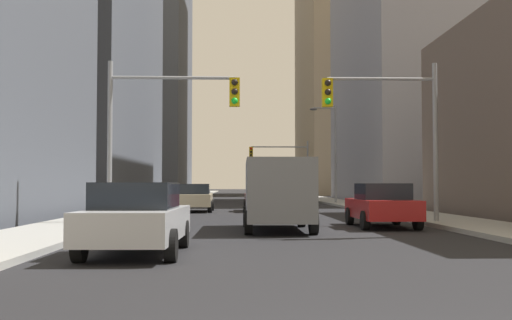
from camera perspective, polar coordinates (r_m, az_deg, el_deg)
The scene contains 16 objects.
sidewalk_left at distance 54.49m, azimuth -7.63°, elevation -3.80°, with size 2.92×160.00×0.15m, color #9E9E99.
sidewalk_right at distance 54.84m, azimuth 6.81°, elevation -3.80°, with size 2.92×160.00×0.15m, color #9E9E99.
cargo_van_grey at distance 19.51m, azimuth 2.02°, elevation -2.89°, with size 2.16×5.23×2.26m.
sedan_silver at distance 13.07m, azimuth -11.17°, elevation -5.38°, with size 1.95×4.25×1.52m.
sedan_red at distance 21.37m, azimuth 11.78°, elevation -4.18°, with size 1.95×4.20×1.52m.
sedan_maroon at distance 33.58m, azimuth 0.52°, elevation -3.55°, with size 1.95×4.21×1.52m.
sedan_beige at distance 33.25m, azimuth -5.76°, elevation -3.55°, with size 1.95×4.22×1.52m.
sedan_white at distance 49.37m, azimuth 3.88°, elevation -3.16°, with size 1.95×4.23×1.52m.
traffic_signal_near_left at distance 22.38m, azimuth -8.35°, elevation 4.39°, with size 4.83×0.44×6.00m.
traffic_signal_near_right at distance 22.90m, azimuth 12.15°, elevation 4.21°, with size 4.30×0.44×6.00m.
traffic_signal_far_right at distance 62.61m, azimuth 2.43°, elevation 0.10°, with size 6.16×0.44×6.00m.
street_lamp_right at distance 46.04m, azimuth 7.13°, elevation 1.43°, with size 2.03×0.32×7.50m.
building_left_mid_office at distance 57.02m, azimuth -18.63°, elevation 8.56°, with size 16.00×27.39×24.30m, color #4C515B.
building_left_far_tower at distance 103.02m, azimuth -12.15°, elevation 12.37°, with size 19.59×26.32×55.11m, color #4C515B.
building_right_mid_block at distance 58.23m, azimuth 19.01°, elevation 11.52°, with size 20.40×22.81×30.60m, color #93939E.
building_right_far_highrise at distance 97.61m, azimuth 9.97°, elevation 14.03°, with size 18.36×26.11×57.88m, color tan.
Camera 1 is at (-1.37, -4.20, 1.47)m, focal length 42.40 mm.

